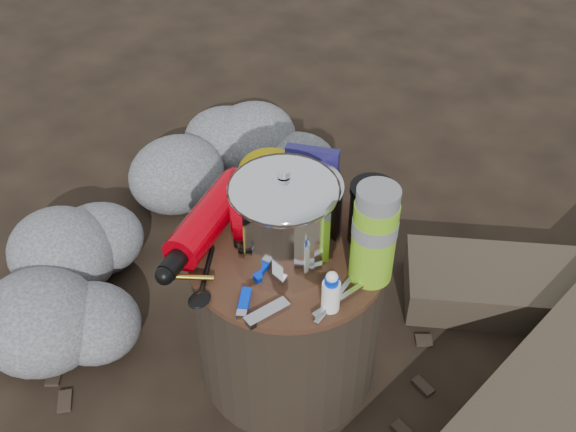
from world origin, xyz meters
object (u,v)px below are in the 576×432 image
Objects in this scene: fuel_bottle at (209,219)px; thermos at (374,235)px; travel_mug at (371,213)px; stump at (288,312)px; camping_pot at (284,218)px.

fuel_bottle is 0.36m from thermos.
thermos is at bearing -59.37° from travel_mug.
fuel_bottle is 1.52× the size of thermos.
stump is 0.29m from fuel_bottle.
thermos reaches higher than fuel_bottle.
travel_mug is (0.12, 0.15, -0.04)m from camping_pot.
stump is at bearing 93.42° from camping_pot.
camping_pot reaches higher than stump.
thermos is (0.34, 0.08, 0.07)m from fuel_bottle.
thermos is 1.59× the size of travel_mug.
camping_pot is at bearing -127.98° from travel_mug.
travel_mug is at bearing 52.02° from camping_pot.
camping_pot reaches higher than fuel_bottle.
travel_mug reaches higher than stump.
camping_pot is 1.56× the size of travel_mug.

